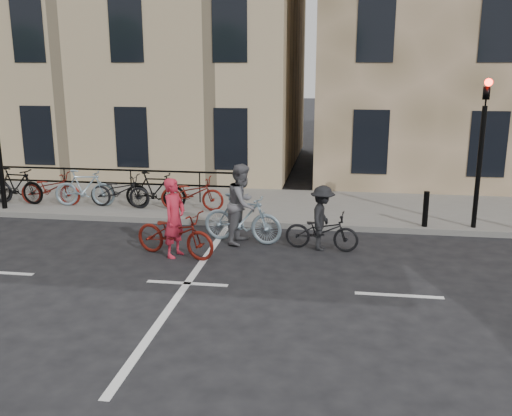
# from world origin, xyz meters

# --- Properties ---
(ground) EXTENTS (120.00, 120.00, 0.00)m
(ground) POSITION_xyz_m (0.00, 0.00, 0.00)
(ground) COLOR black
(ground) RESTS_ON ground
(sidewalk) EXTENTS (46.00, 4.00, 0.15)m
(sidewalk) POSITION_xyz_m (-4.00, 6.00, 0.07)
(sidewalk) COLOR slate
(sidewalk) RESTS_ON ground
(building_west) EXTENTS (20.00, 10.00, 10.00)m
(building_west) POSITION_xyz_m (-9.00, 13.00, 5.15)
(building_west) COLOR #D1B88D
(building_west) RESTS_ON sidewalk
(traffic_light) EXTENTS (0.18, 0.30, 3.90)m
(traffic_light) POSITION_xyz_m (6.20, 4.34, 2.45)
(traffic_light) COLOR black
(traffic_light) RESTS_ON sidewalk
(bollard_east) EXTENTS (0.14, 0.14, 0.90)m
(bollard_east) POSITION_xyz_m (5.00, 4.25, 0.60)
(bollard_east) COLOR black
(bollard_east) RESTS_ON sidewalk
(parked_bikes) EXTENTS (8.30, 1.23, 1.05)m
(parked_bikes) POSITION_xyz_m (-4.35, 5.04, 0.64)
(parked_bikes) COLOR black
(parked_bikes) RESTS_ON sidewalk
(cyclist_pink) EXTENTS (2.08, 1.25, 1.75)m
(cyclist_pink) POSITION_xyz_m (-0.68, 1.55, 0.61)
(cyclist_pink) COLOR maroon
(cyclist_pink) RESTS_ON ground
(cyclist_grey) EXTENTS (2.02, 1.04, 1.89)m
(cyclist_grey) POSITION_xyz_m (0.61, 2.75, 0.76)
(cyclist_grey) COLOR #839CAB
(cyclist_grey) RESTS_ON ground
(cyclist_dark) EXTENTS (1.73, 1.03, 1.49)m
(cyclist_dark) POSITION_xyz_m (2.49, 2.48, 0.59)
(cyclist_dark) COLOR black
(cyclist_dark) RESTS_ON ground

